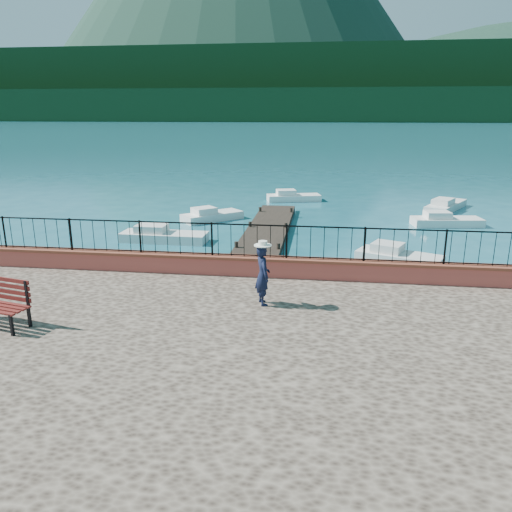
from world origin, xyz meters
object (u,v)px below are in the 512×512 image
(boat_2, at_px, (447,218))
(boat_4, at_px, (294,195))
(boat_1, at_px, (399,254))
(boat_5, at_px, (446,203))
(person, at_px, (263,275))
(boat_0, at_px, (164,233))
(boat_3, at_px, (212,213))

(boat_2, xyz_separation_m, boat_4, (-8.56, 6.57, 0.00))
(boat_1, bearing_deg, boat_5, 94.29)
(person, bearing_deg, boat_2, -50.40)
(person, bearing_deg, boat_0, 6.97)
(boat_1, bearing_deg, boat_4, 134.59)
(person, bearing_deg, boat_4, -21.57)
(person, xyz_separation_m, boat_2, (7.99, 15.45, -1.56))
(boat_4, bearing_deg, boat_3, -135.40)
(person, distance_m, boat_3, 15.94)
(boat_4, bearing_deg, boat_1, -84.31)
(boat_0, bearing_deg, boat_5, 35.15)
(boat_2, relative_size, boat_4, 1.01)
(boat_1, xyz_separation_m, boat_3, (-9.23, 7.08, 0.00))
(boat_3, bearing_deg, boat_5, -22.69)
(boat_0, distance_m, boat_1, 10.65)
(person, xyz_separation_m, boat_5, (8.97, 20.15, -1.56))
(boat_4, bearing_deg, boat_5, -25.44)
(boat_2, height_order, boat_3, same)
(person, height_order, boat_0, person)
(boat_1, xyz_separation_m, boat_5, (4.45, 12.08, 0.00))
(boat_2, distance_m, boat_3, 12.70)
(boat_0, xyz_separation_m, boat_1, (10.43, -2.14, 0.00))
(boat_0, bearing_deg, boat_3, 77.73)
(boat_4, height_order, boat_5, same)
(person, relative_size, boat_2, 0.42)
(boat_0, height_order, boat_1, same)
(boat_1, bearing_deg, boat_0, -167.10)
(person, bearing_deg, boat_1, -52.33)
(boat_0, bearing_deg, person, -58.55)
(boat_3, height_order, boat_4, same)
(boat_5, bearing_deg, person, -174.49)
(boat_1, height_order, boat_4, same)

